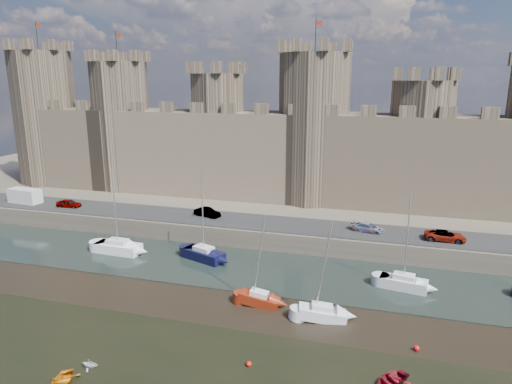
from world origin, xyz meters
TOP-DOWN VIEW (x-y plane):
  - water_channel at (0.00, 24.00)m, footprint 160.00×12.00m
  - quay at (0.00, 60.00)m, footprint 160.00×60.00m
  - road at (0.00, 34.00)m, footprint 160.00×7.00m
  - castle at (-0.64, 48.00)m, footprint 108.50×11.00m
  - car_0 at (-32.99, 33.26)m, footprint 3.84×1.76m
  - car_1 at (-10.72, 34.52)m, footprint 4.24×2.48m
  - car_2 at (11.72, 33.99)m, footprint 4.45×2.56m
  - car_3 at (20.92, 33.16)m, footprint 4.87×2.32m
  - van at (-41.29, 33.50)m, footprint 5.49×2.62m
  - sailboat_0 at (-18.94, 24.27)m, footprint 6.05×2.56m
  - sailboat_1 at (-7.46, 25.08)m, footprint 5.85×3.88m
  - sailboat_2 at (15.96, 23.49)m, footprint 5.09×2.70m
  - sailboat_4 at (2.13, 16.00)m, footprint 4.01×1.63m
  - sailboat_5 at (8.51, 14.87)m, footprint 4.69×2.57m
  - dinghy_0 at (-8.40, 0.10)m, footprint 3.19×3.67m
  - dinghy_3 at (-7.81, 2.62)m, footprint 1.44×1.27m
  - dinghy_4 at (14.67, 7.06)m, footprint 3.63×3.65m
  - buoy_1 at (4.01, 6.19)m, footprint 0.43×0.43m
  - buoy_3 at (16.72, 12.00)m, footprint 0.48×0.48m

SIDE VIEW (x-z plane):
  - water_channel at x=0.00m, z-range 0.00..0.08m
  - buoy_1 at x=4.01m, z-range 0.00..0.43m
  - buoy_3 at x=16.72m, z-range 0.00..0.48m
  - dinghy_4 at x=14.67m, z-range 0.00..0.62m
  - dinghy_0 at x=-8.40m, z-range 0.00..0.64m
  - dinghy_3 at x=-7.81m, z-range 0.00..0.71m
  - sailboat_4 at x=2.13m, z-range -3.95..5.35m
  - sailboat_5 at x=8.51m, z-range -4.08..5.48m
  - sailboat_2 at x=15.96m, z-range -4.39..6.04m
  - sailboat_1 at x=-7.46m, z-range -4.62..6.31m
  - sailboat_0 at x=-18.94m, z-range -4.72..6.42m
  - quay at x=0.00m, z-range 0.00..2.50m
  - road at x=0.00m, z-range 2.50..2.60m
  - car_2 at x=11.72m, z-range 2.50..3.71m
  - car_0 at x=-32.99m, z-range 2.50..3.78m
  - car_1 at x=-10.72m, z-range 2.50..3.82m
  - car_3 at x=20.92m, z-range 2.50..3.84m
  - van at x=-41.29m, z-range 2.50..4.82m
  - castle at x=-0.64m, z-range -2.83..26.17m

